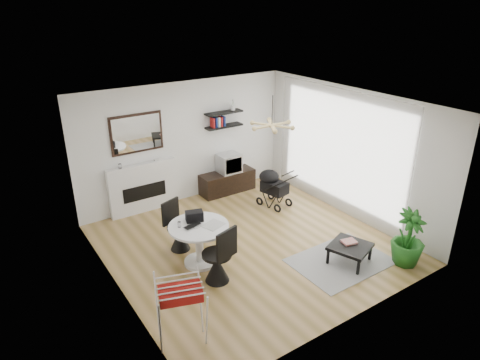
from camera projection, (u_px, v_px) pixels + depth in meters
floor at (249, 244)px, 8.12m from camera, size 5.00×5.00×0.00m
ceiling at (251, 104)px, 7.06m from camera, size 5.00×5.00×0.00m
wall_back at (185, 142)px, 9.50m from camera, size 5.00×0.00×5.00m
wall_left at (111, 216)px, 6.31m from camera, size 0.00×5.00×5.00m
wall_right at (348, 153)px, 8.87m from camera, size 0.00×5.00×5.00m
sheer_curtain at (338, 151)px, 8.97m from camera, size 0.04×3.60×2.60m
fireplace at (142, 182)px, 9.14m from camera, size 1.50×0.17×2.16m
shelf_lower at (224, 126)px, 9.78m from camera, size 0.90×0.25×0.04m
shelf_upper at (224, 113)px, 9.66m from camera, size 0.90×0.25×0.04m
pendant_lamp at (272, 125)px, 7.86m from camera, size 0.90×0.90×0.10m
tv_console at (227, 182)px, 10.23m from camera, size 1.34×0.47×0.50m
crt_tv at (229, 163)px, 10.07m from camera, size 0.50×0.44×0.44m
dining_table at (199, 239)px, 7.35m from camera, size 1.04×1.04×0.76m
laptop at (194, 227)px, 7.18m from camera, size 0.36×0.28×0.03m
black_bag at (194, 216)px, 7.37m from camera, size 0.34×0.26×0.18m
newspaper at (213, 225)px, 7.26m from camera, size 0.42×0.38×0.01m
drinking_glass at (179, 224)px, 7.18m from camera, size 0.06×0.06×0.10m
chair_far at (179, 234)px, 7.87m from camera, size 0.49×0.50×0.94m
chair_near at (218, 264)px, 6.95m from camera, size 0.53×0.54×1.03m
drying_rack at (181, 312)px, 5.63m from camera, size 0.79×0.76×0.95m
stroller at (273, 189)px, 9.52m from camera, size 0.60×0.80×0.90m
rug at (340, 261)px, 7.59m from camera, size 1.69×1.22×0.01m
coffee_table at (350, 247)px, 7.46m from camera, size 0.83×0.83×0.33m
magazines at (349, 242)px, 7.52m from camera, size 0.29×0.25×0.04m
potted_plant at (409, 238)px, 7.36m from camera, size 0.58×0.58×1.01m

